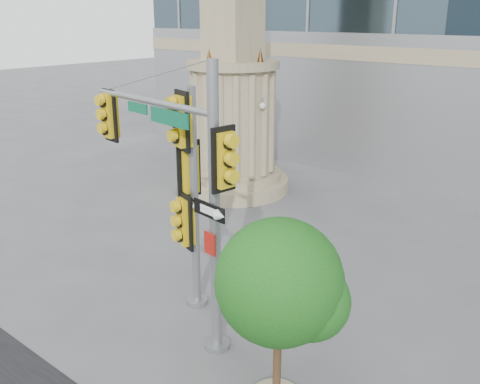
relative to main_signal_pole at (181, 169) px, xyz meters
The scene contains 5 objects.
ground 3.81m from the main_signal_pole, 65.72° to the right, with size 120.00×120.00×0.00m, color #545456.
monument 10.16m from the main_signal_pole, 124.47° to the left, with size 4.40×4.40×16.60m.
main_signal_pole is the anchor object (origin of this frame).
secondary_signal_pole 1.15m from the main_signal_pole, 127.51° to the left, with size 0.91×0.84×5.29m.
street_tree 3.41m from the main_signal_pole, 11.85° to the right, with size 2.27×2.22×3.54m.
Camera 1 is at (7.38, -6.56, 6.77)m, focal length 40.00 mm.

